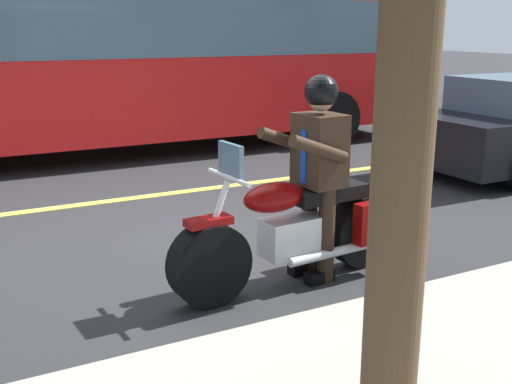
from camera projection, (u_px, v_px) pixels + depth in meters
ground_plane at (198, 246)px, 6.15m from camera, size 80.00×80.00×0.00m
lane_center_stripe at (138, 198)px, 7.86m from camera, size 60.00×0.16×0.01m
motorcycle_main at (299, 231)px, 5.17m from camera, size 2.22×0.70×1.26m
rider_main at (318, 160)px, 5.12m from camera, size 0.65×0.58×1.74m
bus_near at (114, 41)px, 10.20m from camera, size 11.05×2.70×3.30m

